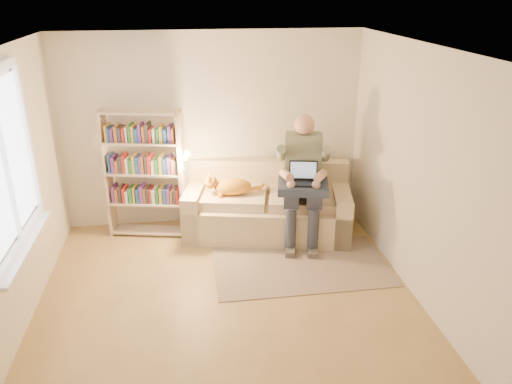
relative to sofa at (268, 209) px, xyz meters
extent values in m
plane|color=#9C7B46|center=(-0.68, -1.74, -0.33)|extent=(4.50, 4.50, 0.00)
cube|color=white|center=(-0.68, -1.74, 2.27)|extent=(4.00, 4.50, 0.02)
cube|color=silver|center=(-2.68, -1.74, 0.97)|extent=(0.02, 4.50, 2.60)
cube|color=silver|center=(1.32, -1.74, 0.97)|extent=(0.02, 4.50, 2.60)
cube|color=silver|center=(-0.68, 0.51, 0.97)|extent=(4.00, 0.02, 2.60)
cube|color=silver|center=(-0.68, -3.99, 0.97)|extent=(4.00, 0.02, 2.60)
plane|color=white|center=(-2.65, -1.54, 1.32)|extent=(0.00, 1.50, 1.50)
cube|color=white|center=(-2.64, -1.54, 0.53)|extent=(0.05, 1.50, 0.08)
cube|color=white|center=(-2.64, -1.54, 1.32)|extent=(0.04, 0.05, 1.50)
cube|color=white|center=(-2.60, -1.54, 0.48)|extent=(0.12, 1.52, 0.04)
cube|color=beige|center=(-0.01, -0.04, -0.11)|extent=(2.31, 1.39, 0.45)
cube|color=beige|center=(0.07, 0.32, 0.35)|extent=(2.15, 0.66, 0.46)
cube|color=beige|center=(-0.96, 0.16, -0.01)|extent=(0.41, 0.99, 0.65)
cube|color=beige|center=(0.94, -0.25, -0.01)|extent=(0.41, 0.99, 0.65)
cube|color=beige|center=(-0.49, 0.00, 0.18)|extent=(1.03, 0.82, 0.13)
cube|color=beige|center=(0.45, -0.20, 0.18)|extent=(1.03, 0.82, 0.13)
cube|color=gray|center=(0.44, -0.10, 0.74)|extent=(0.51, 0.35, 0.64)
sphere|color=tan|center=(0.43, -0.12, 1.18)|extent=(0.26, 0.26, 0.26)
cube|color=#2E3341|center=(0.24, -0.36, 0.35)|extent=(0.29, 0.55, 0.20)
cube|color=#2E3341|center=(0.51, -0.42, 0.35)|extent=(0.29, 0.55, 0.20)
cylinder|color=#2E3341|center=(0.19, -0.61, -0.03)|extent=(0.13, 0.13, 0.60)
cylinder|color=#2E3341|center=(0.46, -0.67, -0.03)|extent=(0.13, 0.13, 0.60)
ellipsoid|color=#FFAF31|center=(-0.50, -0.03, 0.35)|extent=(0.53, 0.35, 0.22)
sphere|color=#FFAF31|center=(-0.78, -0.01, 0.43)|extent=(0.17, 0.17, 0.17)
cylinder|color=#FFAF31|center=(-0.24, -0.03, 0.31)|extent=(0.24, 0.09, 0.07)
cube|color=#273145|center=(0.44, -0.44, 0.47)|extent=(0.71, 0.62, 0.10)
cube|color=black|center=(0.43, -0.48, 0.53)|extent=(0.39, 0.31, 0.02)
cube|color=black|center=(0.46, -0.35, 0.65)|extent=(0.37, 0.19, 0.21)
plane|color=#8CA5CC|center=(0.46, -0.35, 0.65)|extent=(0.34, 0.21, 0.28)
cube|color=#C5AD95|center=(-2.07, 0.26, 0.52)|extent=(0.09, 0.26, 1.70)
cube|color=#C5AD95|center=(-1.11, 0.05, 0.52)|extent=(0.09, 0.26, 1.70)
cube|color=#C5AD95|center=(-1.59, 0.16, -0.29)|extent=(1.04, 0.46, 0.03)
cube|color=#C5AD95|center=(-1.59, 0.16, 0.13)|extent=(1.04, 0.46, 0.03)
cube|color=#C5AD95|center=(-1.59, 0.16, 0.54)|extent=(1.04, 0.46, 0.03)
cube|color=#C5AD95|center=(-1.59, 0.16, 0.95)|extent=(1.04, 0.46, 0.03)
cube|color=#C5AD95|center=(-1.59, 0.16, 1.34)|extent=(1.04, 0.46, 0.03)
cube|color=#333338|center=(-1.59, 0.16, 0.24)|extent=(0.89, 0.38, 0.20)
cube|color=#B2261E|center=(-1.59, 0.16, 0.66)|extent=(0.89, 0.38, 0.20)
cube|color=silver|center=(-1.59, 0.16, 1.07)|extent=(0.89, 0.38, 0.20)
cylinder|color=silver|center=(-1.18, 0.07, 0.57)|extent=(0.09, 0.09, 0.04)
cone|color=silver|center=(-1.06, -0.07, 0.83)|extent=(0.14, 0.15, 0.14)
cube|color=gray|center=(0.25, -0.97, -0.33)|extent=(2.07, 1.23, 0.01)
camera|label=1|loc=(-1.03, -6.01, 2.79)|focal=35.00mm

